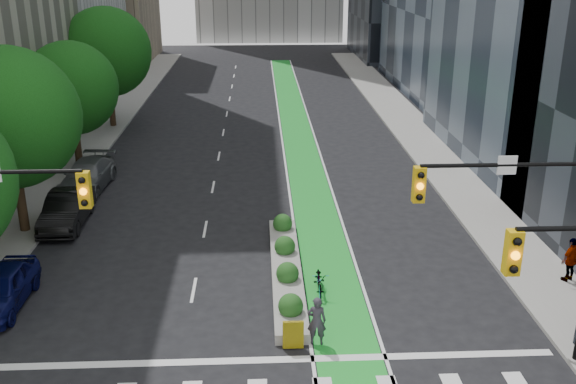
{
  "coord_description": "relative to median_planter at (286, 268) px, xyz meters",
  "views": [
    {
      "loc": [
        0.18,
        -16.48,
        12.36
      ],
      "look_at": [
        1.35,
        8.86,
        3.0
      ],
      "focal_mm": 40.0,
      "sensor_mm": 36.0,
      "label": 1
    }
  ],
  "objects": [
    {
      "name": "parked_car_left_far",
      "position": [
        -10.7,
        10.99,
        0.42
      ],
      "size": [
        2.55,
        5.56,
        1.58
      ],
      "primitive_type": "imported",
      "rotation": [
        0.0,
        0.0,
        -0.06
      ],
      "color": "#56585B",
      "rests_on": "ground"
    },
    {
      "name": "sidewalk_left",
      "position": [
        -13.0,
        17.96,
        -0.3
      ],
      "size": [
        3.6,
        90.0,
        0.15
      ],
      "primitive_type": "cube",
      "color": "gray",
      "rests_on": "ground"
    },
    {
      "name": "bicycle",
      "position": [
        1.24,
        -1.37,
        0.11
      ],
      "size": [
        0.68,
        1.84,
        0.96
      ],
      "primitive_type": "imported",
      "rotation": [
        0.0,
        0.0,
        -0.02
      ],
      "color": "gray",
      "rests_on": "ground"
    },
    {
      "name": "tree_mid",
      "position": [
        -12.2,
        4.96,
        5.2
      ],
      "size": [
        6.4,
        6.4,
        8.78
      ],
      "color": "black",
      "rests_on": "ground"
    },
    {
      "name": "bike_lane_paint",
      "position": [
        1.8,
        22.96,
        -0.37
      ],
      "size": [
        2.2,
        70.0,
        0.01
      ],
      "primitive_type": "cube",
      "color": "green",
      "rests_on": "ground"
    },
    {
      "name": "pedestrian_far",
      "position": [
        11.24,
        -1.19,
        0.7
      ],
      "size": [
        1.16,
        0.89,
        1.84
      ],
      "primitive_type": "imported",
      "rotation": [
        0.0,
        0.0,
        3.62
      ],
      "color": "gray",
      "rests_on": "sidewalk_right"
    },
    {
      "name": "parked_car_left_mid",
      "position": [
        -10.41,
        5.79,
        0.44
      ],
      "size": [
        1.84,
        4.98,
        1.63
      ],
      "primitive_type": "imported",
      "rotation": [
        0.0,
        0.0,
        0.02
      ],
      "color": "black",
      "rests_on": "ground"
    },
    {
      "name": "cyclist",
      "position": [
        0.8,
        -4.96,
        0.52
      ],
      "size": [
        0.68,
        0.48,
        1.78
      ],
      "primitive_type": "imported",
      "rotation": [
        0.0,
        0.0,
        3.06
      ],
      "color": "#342F39",
      "rests_on": "ground"
    },
    {
      "name": "ground",
      "position": [
        -1.2,
        -7.04,
        -0.37
      ],
      "size": [
        160.0,
        160.0,
        0.0
      ],
      "primitive_type": "plane",
      "color": "black",
      "rests_on": "ground"
    },
    {
      "name": "signal_right",
      "position": [
        7.47,
        -6.57,
        4.43
      ],
      "size": [
        5.82,
        0.51,
        7.2
      ],
      "color": "black",
      "rests_on": "ground"
    },
    {
      "name": "tree_midfar",
      "position": [
        -12.2,
        14.96,
        4.57
      ],
      "size": [
        5.6,
        5.6,
        7.76
      ],
      "color": "black",
      "rests_on": "ground"
    },
    {
      "name": "median_planter",
      "position": [
        0.0,
        0.0,
        0.0
      ],
      "size": [
        1.2,
        10.26,
        1.1
      ],
      "color": "gray",
      "rests_on": "ground"
    },
    {
      "name": "parked_car_left_near",
      "position": [
        -10.7,
        -1.94,
        0.38
      ],
      "size": [
        1.81,
        4.45,
        1.51
      ],
      "primitive_type": "imported",
      "rotation": [
        0.0,
        0.0,
        -0.0
      ],
      "color": "#0C0F49",
      "rests_on": "ground"
    },
    {
      "name": "sidewalk_right",
      "position": [
        10.6,
        17.96,
        -0.3
      ],
      "size": [
        3.6,
        90.0,
        0.15
      ],
      "primitive_type": "cube",
      "color": "gray",
      "rests_on": "ground"
    },
    {
      "name": "tree_far",
      "position": [
        -12.2,
        24.96,
        5.32
      ],
      "size": [
        6.6,
        6.6,
        9.0
      ],
      "color": "black",
      "rests_on": "ground"
    }
  ]
}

